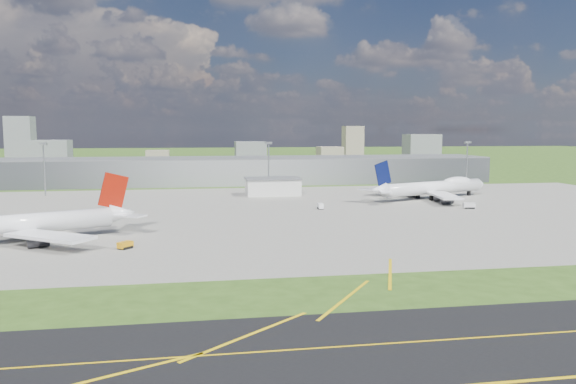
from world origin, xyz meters
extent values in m
plane|color=#304D18|center=(0.00, 150.00, 0.00)|extent=(1400.00, 1400.00, 0.00)
cube|color=gray|center=(10.00, 40.00, 0.04)|extent=(360.00, 190.00, 0.08)
cube|color=gray|center=(0.00, 165.00, 7.50)|extent=(300.00, 42.00, 15.00)
cube|color=silver|center=(10.00, 100.00, 4.00)|extent=(26.00, 16.00, 8.00)
cylinder|color=gray|center=(-100.00, 115.00, 12.50)|extent=(0.70, 0.70, 25.00)
cube|color=gray|center=(-100.00, 115.00, 25.30)|extent=(3.50, 2.00, 1.20)
cylinder|color=gray|center=(10.00, 115.00, 12.50)|extent=(0.70, 0.70, 25.00)
cube|color=gray|center=(10.00, 115.00, 25.30)|extent=(3.50, 2.00, 1.20)
cylinder|color=gray|center=(120.00, 115.00, 12.50)|extent=(0.70, 0.70, 25.00)
cube|color=gray|center=(120.00, 115.00, 25.30)|extent=(3.50, 2.00, 1.20)
cylinder|color=white|center=(-80.09, -6.59, 5.41)|extent=(54.32, 29.18, 5.90)
cone|color=white|center=(-50.59, 6.96, 6.20)|extent=(9.62, 8.65, 5.90)
cube|color=maroon|center=(-81.88, -7.41, 3.58)|extent=(43.53, 21.73, 1.28)
cube|color=white|center=(-66.64, -15.85, 3.64)|extent=(25.99, 22.02, 0.89)
cube|color=white|center=(-78.35, 9.65, 3.64)|extent=(11.19, 26.29, 0.89)
cube|color=maroon|center=(-52.82, 5.93, 13.28)|extent=(9.11, 4.54, 11.89)
cylinder|color=#38383D|center=(-70.36, -13.49, 1.77)|extent=(6.23, 5.12, 3.15)
cylinder|color=#38383D|center=(-78.99, 5.29, 1.77)|extent=(6.23, 5.12, 3.15)
cube|color=black|center=(-72.88, -8.15, 1.23)|extent=(1.92, 1.73, 2.46)
cube|color=black|center=(-76.58, -0.10, 1.23)|extent=(1.92, 1.73, 2.46)
cylinder|color=white|center=(82.06, 72.48, 5.27)|extent=(57.38, 27.63, 5.94)
cone|color=white|center=(111.87, 84.43, 5.27)|extent=(6.66, 7.30, 5.94)
cone|color=white|center=(50.92, 60.00, 6.04)|extent=(9.33, 8.37, 5.94)
cube|color=#1B4595|center=(83.84, 73.20, 3.43)|extent=(46.14, 20.40, 1.25)
ellipsoid|color=white|center=(96.41, 78.23, 7.06)|extent=(19.87, 12.59, 5.35)
cube|color=white|center=(68.66, 82.79, 3.55)|extent=(26.36, 23.31, 0.86)
cube|color=white|center=(79.49, 55.77, 3.55)|extent=(12.33, 27.70, 0.86)
cube|color=#070E3A|center=(53.14, 60.89, 13.04)|extent=(9.04, 4.00, 11.58)
cylinder|color=#38383D|center=(74.23, 78.64, 1.73)|extent=(6.04, 4.81, 3.07)
cylinder|color=#38383D|center=(65.52, 85.48, 1.73)|extent=(6.04, 4.81, 3.07)
cylinder|color=#38383D|center=(80.65, 62.62, 1.73)|extent=(6.04, 4.81, 3.07)
cylinder|color=#38383D|center=(79.08, 51.66, 1.73)|extent=(6.04, 4.81, 3.07)
cube|color=black|center=(75.12, 74.35, 1.20)|extent=(1.85, 1.64, 2.40)
cube|color=black|center=(78.33, 66.34, 1.20)|extent=(1.85, 1.64, 2.40)
cube|color=black|center=(104.31, 81.40, 1.20)|extent=(1.85, 1.64, 2.40)
cube|color=orange|center=(-46.86, -18.62, 1.23)|extent=(4.35, 4.52, 1.60)
cube|color=black|center=(-46.86, -18.62, 0.43)|extent=(4.04, 4.14, 0.70)
cube|color=white|center=(22.16, 47.28, 1.41)|extent=(2.09, 4.49, 1.95)
cube|color=black|center=(22.16, 47.28, 0.43)|extent=(2.16, 3.83, 0.70)
cube|color=silver|center=(82.15, 38.24, 1.50)|extent=(5.13, 3.05, 2.14)
cube|color=black|center=(82.15, 38.24, 0.43)|extent=(4.44, 3.03, 0.70)
cube|color=slate|center=(-140.00, 300.00, 12.00)|extent=(28.00, 22.00, 24.00)
cube|color=gray|center=(-60.00, 340.00, 7.00)|extent=(20.00, 18.00, 14.00)
cube|color=slate|center=(20.00, 310.00, 11.00)|extent=(26.00, 20.00, 22.00)
cube|color=gray|center=(100.00, 350.00, 8.00)|extent=(22.00, 24.00, 16.00)
cube|color=slate|center=(180.00, 320.00, 14.00)|extent=(30.00, 22.00, 28.00)
cube|color=slate|center=(-180.00, 360.00, 22.00)|extent=(22.00, 20.00, 44.00)
cube|color=gray|center=(140.00, 410.00, 18.00)|extent=(20.00, 18.00, 36.00)
cylinder|color=#382314|center=(-110.00, 265.00, 1.50)|extent=(0.70, 0.70, 3.00)
sphere|color=black|center=(-110.00, 265.00, 4.88)|extent=(6.75, 6.75, 6.75)
cylinder|color=#382314|center=(-20.00, 280.00, 1.80)|extent=(0.70, 0.70, 3.60)
sphere|color=black|center=(-20.00, 280.00, 5.85)|extent=(8.10, 8.10, 8.10)
cylinder|color=#382314|center=(70.00, 275.00, 1.70)|extent=(0.70, 0.70, 3.40)
sphere|color=black|center=(70.00, 275.00, 5.53)|extent=(7.65, 7.65, 7.65)
cylinder|color=#382314|center=(160.00, 285.00, 1.40)|extent=(0.70, 0.70, 2.80)
sphere|color=black|center=(160.00, 285.00, 4.55)|extent=(6.30, 6.30, 6.30)
camera|label=1|loc=(-28.03, -172.75, 32.08)|focal=35.00mm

